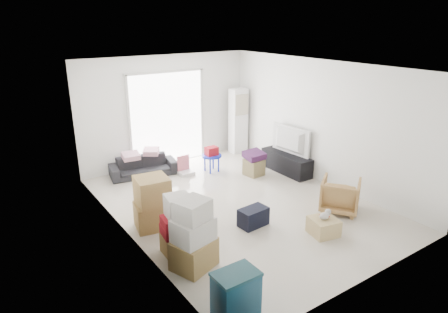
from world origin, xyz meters
name	(u,v)px	position (x,y,z in m)	size (l,w,h in m)	color
room_shell	(239,139)	(0.00, 0.00, 1.35)	(4.98, 6.48, 3.18)	beige
sliding_door	(167,115)	(0.00, 2.98, 1.24)	(2.10, 0.04, 2.33)	white
ac_tower	(238,121)	(1.95, 2.65, 0.88)	(0.45, 0.30, 1.75)	white
tv_console	(286,163)	(2.00, 0.76, 0.23)	(0.42, 1.38, 0.46)	black
television	(287,151)	(2.00, 0.76, 0.54)	(1.13, 0.65, 0.15)	black
sofa	(143,163)	(-0.92, 2.50, 0.30)	(1.53, 0.45, 0.60)	#25252A
pillow_left	(130,151)	(-1.20, 2.50, 0.66)	(0.40, 0.32, 0.13)	#C28D9F
pillow_right	(151,147)	(-0.68, 2.54, 0.65)	(0.32, 0.25, 0.11)	#C28D9F
armchair	(340,194)	(1.44, -1.33, 0.35)	(0.69, 0.65, 0.71)	tan
storage_bins	(236,295)	(-1.90, -2.54, 0.32)	(0.55, 0.38, 0.63)	navy
box_stack_a	(193,238)	(-1.80, -1.35, 0.49)	(0.73, 0.67, 1.10)	#AD8B4E
box_stack_b	(179,229)	(-1.80, -0.92, 0.43)	(0.58, 0.52, 1.00)	#AD8B4E
box_stack_c	(153,203)	(-1.77, 0.10, 0.46)	(0.71, 0.63, 0.94)	#AD8B4E
loose_box	(192,217)	(-1.22, -0.27, 0.19)	(0.46, 0.46, 0.38)	#AD8B4E
duffel_bag	(253,217)	(-0.29, -0.86, 0.17)	(0.52, 0.31, 0.33)	black
ottoman	(254,167)	(1.24, 1.05, 0.19)	(0.39, 0.39, 0.39)	olive
blanket	(254,157)	(1.24, 1.05, 0.46)	(0.43, 0.43, 0.14)	#4B1E4A
kids_table	(212,154)	(0.54, 1.81, 0.44)	(0.48, 0.48, 0.62)	#1326C3
toy_walker	(185,169)	(-0.09, 2.00, 0.12)	(0.34, 0.30, 0.45)	silver
wood_crate	(323,226)	(0.51, -1.78, 0.15)	(0.44, 0.44, 0.29)	tan
plush_bunny	(325,215)	(0.54, -1.77, 0.35)	(0.27, 0.16, 0.14)	#B2ADA8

